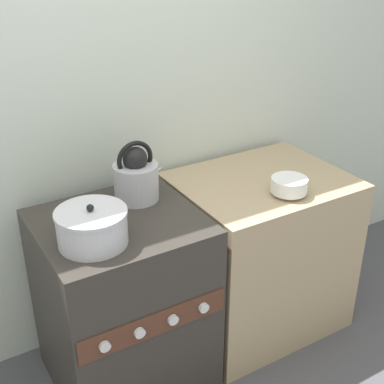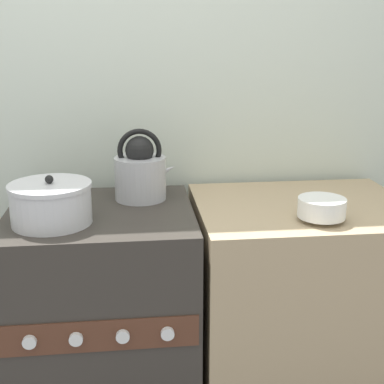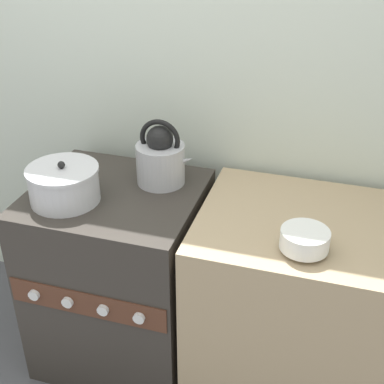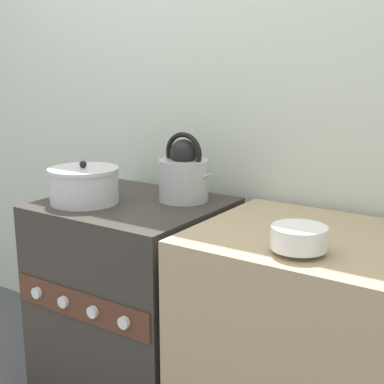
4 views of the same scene
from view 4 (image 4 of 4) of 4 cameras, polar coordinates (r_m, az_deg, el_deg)
name	(u,v)px [view 4 (image 4 of 4)]	position (r m, az deg, el deg)	size (l,w,h in m)	color
wall_back	(192,92)	(2.38, -0.01, 10.63)	(7.00, 0.06, 2.50)	silver
stove	(135,301)	(2.25, -6.08, -11.49)	(0.67, 0.63, 0.84)	#332D28
counter	(315,354)	(1.93, 12.94, -16.49)	(0.81, 0.65, 0.83)	tan
kettle	(184,174)	(2.10, -0.86, 1.90)	(0.24, 0.20, 0.27)	#B2B2B7
cooking_pot	(84,185)	(2.11, -11.44, 0.71)	(0.27, 0.27, 0.17)	silver
enamel_bowl	(299,238)	(1.58, 11.33, -4.83)	(0.16, 0.16, 0.08)	white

